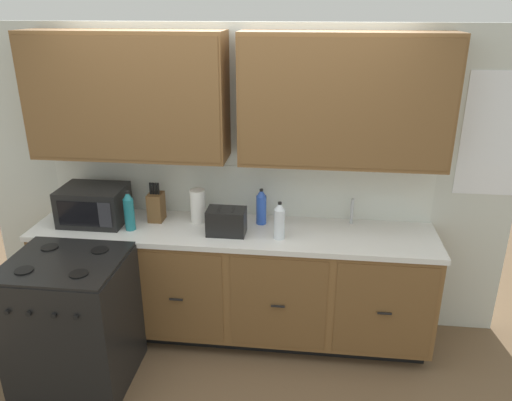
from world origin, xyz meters
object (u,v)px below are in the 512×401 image
(microwave, at_px, (94,205))
(stove_range, at_px, (73,321))
(bottle_clear, at_px, (279,221))
(bottle_blue, at_px, (261,207))
(knife_block, at_px, (156,206))
(toaster, at_px, (226,221))
(paper_towel_roll, at_px, (198,206))
(bottle_teal, at_px, (129,211))

(microwave, bearing_deg, stove_range, -84.98)
(bottle_clear, relative_size, bottle_blue, 1.00)
(knife_block, distance_m, bottle_blue, 0.81)
(toaster, relative_size, bottle_clear, 1.00)
(stove_range, xyz_separation_m, paper_towel_roll, (0.73, 0.73, 0.59))
(stove_range, relative_size, knife_block, 3.06)
(stove_range, bearing_deg, bottle_blue, 31.92)
(stove_range, distance_m, bottle_clear, 1.59)
(stove_range, bearing_deg, bottle_clear, 20.57)
(knife_block, bearing_deg, toaster, -16.76)
(knife_block, xyz_separation_m, bottle_teal, (-0.14, -0.19, 0.03))
(toaster, xyz_separation_m, paper_towel_roll, (-0.25, 0.18, 0.03))
(bottle_blue, bearing_deg, bottle_clear, -57.26)
(toaster, bearing_deg, paper_towel_roll, 144.13)
(microwave, height_order, bottle_blue, same)
(toaster, bearing_deg, stove_range, -150.82)
(knife_block, bearing_deg, bottle_teal, -127.18)
(knife_block, xyz_separation_m, paper_towel_roll, (0.33, 0.01, 0.01))
(knife_block, distance_m, paper_towel_roll, 0.33)
(toaster, relative_size, knife_block, 0.90)
(stove_range, xyz_separation_m, knife_block, (0.41, 0.72, 0.58))
(bottle_clear, bearing_deg, paper_towel_roll, 161.27)
(paper_towel_roll, xyz_separation_m, bottle_clear, (0.64, -0.22, 0.01))
(toaster, xyz_separation_m, bottle_clear, (0.39, -0.03, 0.04))
(stove_range, height_order, knife_block, knife_block)
(toaster, bearing_deg, bottle_blue, 41.88)
(bottle_teal, relative_size, bottle_clear, 1.09)
(paper_towel_roll, bearing_deg, bottle_blue, 3.02)
(stove_range, height_order, toaster, toaster)
(bottle_blue, bearing_deg, bottle_teal, -166.82)
(knife_block, distance_m, bottle_clear, 0.99)
(microwave, distance_m, toaster, 1.05)
(microwave, xyz_separation_m, bottle_clear, (1.43, -0.12, -0.00))
(microwave, bearing_deg, bottle_teal, -18.19)
(bottle_teal, xyz_separation_m, bottle_blue, (0.96, 0.22, -0.01))
(bottle_teal, bearing_deg, stove_range, -116.12)
(stove_range, xyz_separation_m, toaster, (0.99, 0.55, 0.56))
(microwave, distance_m, paper_towel_roll, 0.80)
(microwave, relative_size, knife_block, 1.55)
(stove_range, xyz_separation_m, bottle_teal, (0.26, 0.53, 0.61))
(knife_block, xyz_separation_m, bottle_clear, (0.97, -0.21, 0.02))
(stove_range, relative_size, bottle_teal, 3.13)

